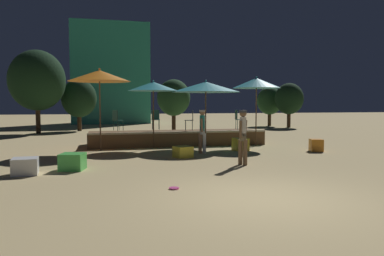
{
  "coord_description": "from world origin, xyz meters",
  "views": [
    {
      "loc": [
        -3.08,
        -6.75,
        1.88
      ],
      "look_at": [
        0.0,
        6.04,
        1.0
      ],
      "focal_mm": 35.0,
      "sensor_mm": 36.0,
      "label": 1
    }
  ],
  "objects_px": {
    "cube_seat_1": "(73,162)",
    "bistro_chair_3": "(238,118)",
    "patio_umbrella_0": "(99,76)",
    "cube_seat_2": "(25,166)",
    "patio_umbrella_3": "(153,86)",
    "background_tree_4": "(174,98)",
    "bistro_chair_2": "(191,118)",
    "background_tree_1": "(79,98)",
    "cube_seat_3": "(316,145)",
    "bistro_chair_1": "(117,118)",
    "background_tree_0": "(37,80)",
    "bistro_chair_0": "(156,118)",
    "frisbee_disc": "(174,188)",
    "cube_seat_0": "(240,144)",
    "patio_umbrella_2": "(256,83)",
    "person_1": "(202,129)",
    "background_tree_3": "(289,99)",
    "patio_umbrella_1": "(206,87)",
    "cube_seat_4": "(183,152)",
    "background_tree_2": "(270,101)",
    "person_0": "(243,134)"
  },
  "relations": [
    {
      "from": "cube_seat_1",
      "to": "bistro_chair_3",
      "type": "xyz_separation_m",
      "value": [
        6.95,
        5.41,
        0.98
      ]
    },
    {
      "from": "patio_umbrella_0",
      "to": "cube_seat_2",
      "type": "height_order",
      "value": "patio_umbrella_0"
    },
    {
      "from": "patio_umbrella_3",
      "to": "background_tree_4",
      "type": "xyz_separation_m",
      "value": [
        2.78,
        10.13,
        -0.32
      ]
    },
    {
      "from": "bistro_chair_2",
      "to": "background_tree_1",
      "type": "xyz_separation_m",
      "value": [
        -5.35,
        10.24,
        0.99
      ]
    },
    {
      "from": "patio_umbrella_0",
      "to": "background_tree_1",
      "type": "height_order",
      "value": "background_tree_1"
    },
    {
      "from": "cube_seat_3",
      "to": "bistro_chair_1",
      "type": "distance_m",
      "value": 8.49
    },
    {
      "from": "cube_seat_3",
      "to": "background_tree_0",
      "type": "distance_m",
      "value": 17.09
    },
    {
      "from": "cube_seat_3",
      "to": "bistro_chair_1",
      "type": "relative_size",
      "value": 0.64
    },
    {
      "from": "bistro_chair_0",
      "to": "bistro_chair_1",
      "type": "relative_size",
      "value": 1.0
    },
    {
      "from": "cube_seat_2",
      "to": "frisbee_disc",
      "type": "distance_m",
      "value": 4.34
    },
    {
      "from": "cube_seat_0",
      "to": "cube_seat_2",
      "type": "xyz_separation_m",
      "value": [
        -7.33,
        -3.43,
        -0.03
      ]
    },
    {
      "from": "patio_umbrella_2",
      "to": "person_1",
      "type": "xyz_separation_m",
      "value": [
        -2.9,
        -1.74,
        -1.85
      ]
    },
    {
      "from": "patio_umbrella_2",
      "to": "background_tree_3",
      "type": "distance_m",
      "value": 13.46
    },
    {
      "from": "patio_umbrella_1",
      "to": "bistro_chair_0",
      "type": "distance_m",
      "value": 3.04
    },
    {
      "from": "cube_seat_0",
      "to": "frisbee_disc",
      "type": "height_order",
      "value": "cube_seat_0"
    },
    {
      "from": "patio_umbrella_2",
      "to": "background_tree_0",
      "type": "relative_size",
      "value": 0.59
    },
    {
      "from": "cube_seat_1",
      "to": "cube_seat_2",
      "type": "relative_size",
      "value": 1.11
    },
    {
      "from": "cube_seat_4",
      "to": "bistro_chair_2",
      "type": "distance_m",
      "value": 3.88
    },
    {
      "from": "cube_seat_2",
      "to": "patio_umbrella_2",
      "type": "bearing_deg",
      "value": 28.87
    },
    {
      "from": "patio_umbrella_1",
      "to": "background_tree_3",
      "type": "distance_m",
      "value": 14.82
    },
    {
      "from": "background_tree_2",
      "to": "background_tree_3",
      "type": "bearing_deg",
      "value": -74.26
    },
    {
      "from": "patio_umbrella_0",
      "to": "cube_seat_3",
      "type": "xyz_separation_m",
      "value": [
        8.19,
        -2.15,
        -2.7
      ]
    },
    {
      "from": "bistro_chair_3",
      "to": "frisbee_disc",
      "type": "height_order",
      "value": "bistro_chair_3"
    },
    {
      "from": "cube_seat_1",
      "to": "bistro_chair_1",
      "type": "xyz_separation_m",
      "value": [
        1.45,
        5.93,
        0.98
      ]
    },
    {
      "from": "cube_seat_1",
      "to": "cube_seat_4",
      "type": "bearing_deg",
      "value": 25.38
    },
    {
      "from": "person_0",
      "to": "background_tree_4",
      "type": "bearing_deg",
      "value": -44.65
    },
    {
      "from": "cube_seat_4",
      "to": "bistro_chair_2",
      "type": "height_order",
      "value": "bistro_chair_2"
    },
    {
      "from": "bistro_chair_3",
      "to": "patio_umbrella_2",
      "type": "bearing_deg",
      "value": -152.93
    },
    {
      "from": "patio_umbrella_2",
      "to": "background_tree_3",
      "type": "height_order",
      "value": "background_tree_3"
    },
    {
      "from": "patio_umbrella_0",
      "to": "bistro_chair_3",
      "type": "distance_m",
      "value": 6.54
    },
    {
      "from": "cube_seat_1",
      "to": "bistro_chair_1",
      "type": "distance_m",
      "value": 6.18
    },
    {
      "from": "frisbee_disc",
      "to": "background_tree_1",
      "type": "distance_m",
      "value": 18.83
    },
    {
      "from": "patio_umbrella_3",
      "to": "background_tree_2",
      "type": "xyz_separation_m",
      "value": [
        11.37,
        12.96,
        -0.5
      ]
    },
    {
      "from": "patio_umbrella_0",
      "to": "bistro_chair_0",
      "type": "distance_m",
      "value": 3.7
    },
    {
      "from": "bistro_chair_1",
      "to": "background_tree_0",
      "type": "height_order",
      "value": "background_tree_0"
    },
    {
      "from": "patio_umbrella_0",
      "to": "bistro_chair_1",
      "type": "distance_m",
      "value": 2.54
    },
    {
      "from": "cube_seat_4",
      "to": "bistro_chair_3",
      "type": "bearing_deg",
      "value": 47.6
    },
    {
      "from": "patio_umbrella_2",
      "to": "cube_seat_2",
      "type": "bearing_deg",
      "value": -151.13
    },
    {
      "from": "frisbee_disc",
      "to": "bistro_chair_0",
      "type": "bearing_deg",
      "value": 84.42
    },
    {
      "from": "patio_umbrella_2",
      "to": "cube_seat_3",
      "type": "relative_size",
      "value": 5.32
    },
    {
      "from": "patio_umbrella_1",
      "to": "person_1",
      "type": "xyz_separation_m",
      "value": [
        -0.63,
        -1.78,
        -1.66
      ]
    },
    {
      "from": "person_1",
      "to": "bistro_chair_1",
      "type": "height_order",
      "value": "person_1"
    },
    {
      "from": "cube_seat_2",
      "to": "bistro_chair_1",
      "type": "relative_size",
      "value": 0.76
    },
    {
      "from": "cube_seat_1",
      "to": "bistro_chair_1",
      "type": "height_order",
      "value": "bistro_chair_1"
    },
    {
      "from": "patio_umbrella_3",
      "to": "bistro_chair_2",
      "type": "relative_size",
      "value": 3.16
    },
    {
      "from": "cube_seat_4",
      "to": "bistro_chair_0",
      "type": "distance_m",
      "value": 4.77
    },
    {
      "from": "cube_seat_3",
      "to": "person_0",
      "type": "distance_m",
      "value": 4.67
    },
    {
      "from": "patio_umbrella_2",
      "to": "frisbee_disc",
      "type": "distance_m",
      "value": 9.25
    },
    {
      "from": "patio_umbrella_3",
      "to": "cube_seat_1",
      "type": "distance_m",
      "value": 5.96
    },
    {
      "from": "patio_umbrella_3",
      "to": "background_tree_3",
      "type": "xyz_separation_m",
      "value": [
        11.98,
        10.8,
        -0.36
      ]
    }
  ]
}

